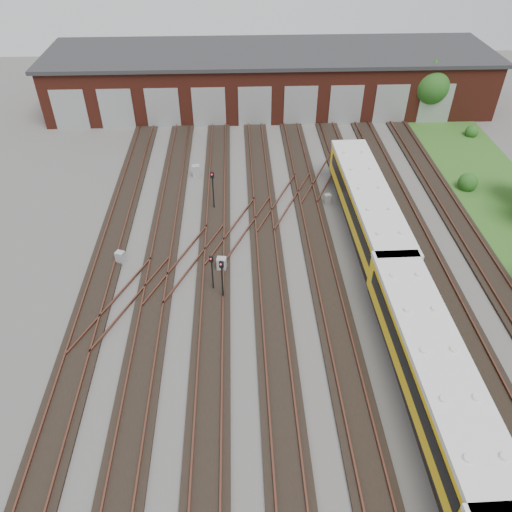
{
  "coord_description": "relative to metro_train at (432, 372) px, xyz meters",
  "views": [
    {
      "loc": [
        -4.09,
        -18.6,
        23.6
      ],
      "look_at": [
        -2.96,
        8.22,
        2.0
      ],
      "focal_mm": 35.0,
      "sensor_mm": 36.0,
      "label": 1
    }
  ],
  "objects": [
    {
      "name": "ground",
      "position": [
        -6.0,
        2.16,
        -2.1
      ],
      "size": [
        120.0,
        120.0,
        0.0
      ],
      "primitive_type": "plane",
      "color": "#4C4A47",
      "rests_on": "ground"
    },
    {
      "name": "track_network",
      "position": [
        -6.17,
        2.75,
        -2.0
      ],
      "size": [
        30.4,
        70.0,
        0.33
      ],
      "color": "black",
      "rests_on": "ground"
    },
    {
      "name": "maintenance_shed",
      "position": [
        -6.01,
        42.13,
        1.1
      ],
      "size": [
        51.0,
        12.5,
        6.35
      ],
      "color": "#572015",
      "rests_on": "ground"
    },
    {
      "name": "metro_train",
      "position": [
        0.0,
        0.0,
        0.0
      ],
      "size": [
        3.22,
        48.78,
        3.46
      ],
      "rotation": [
        0.0,
        0.0,
        0.01
      ],
      "color": "black",
      "rests_on": "ground"
    },
    {
      "name": "signal_mast_0",
      "position": [
        -12.15,
        19.43,
        0.16
      ],
      "size": [
        0.3,
        0.28,
        3.56
      ],
      "rotation": [
        0.0,
        0.0,
        -0.23
      ],
      "color": "black",
      "rests_on": "ground"
    },
    {
      "name": "signal_mast_1",
      "position": [
        -11.27,
        8.3,
        0.0
      ],
      "size": [
        0.31,
        0.3,
        3.29
      ],
      "rotation": [
        0.0,
        0.0,
        -0.42
      ],
      "color": "black",
      "rests_on": "ground"
    },
    {
      "name": "signal_mast_2",
      "position": [
        -11.97,
        9.21,
        -0.18
      ],
      "size": [
        0.28,
        0.27,
        3.01
      ],
      "rotation": [
        0.0,
        0.0,
        -0.38
      ],
      "color": "black",
      "rests_on": "ground"
    },
    {
      "name": "signal_mast_3",
      "position": [
        1.24,
        5.04,
        0.11
      ],
      "size": [
        0.31,
        0.29,
        3.45
      ],
      "rotation": [
        0.0,
        0.0,
        0.17
      ],
      "color": "black",
      "rests_on": "ground"
    },
    {
      "name": "relay_cabinet_0",
      "position": [
        -18.85,
        12.46,
        -1.59
      ],
      "size": [
        0.76,
        0.7,
        1.02
      ],
      "primitive_type": "cube",
      "rotation": [
        0.0,
        0.0,
        -0.38
      ],
      "color": "#95989A",
      "rests_on": "ground"
    },
    {
      "name": "relay_cabinet_1",
      "position": [
        -13.96,
        25.1,
        -1.54
      ],
      "size": [
        0.73,
        0.62,
        1.13
      ],
      "primitive_type": "cube",
      "rotation": [
        0.0,
        0.0,
        0.09
      ],
      "color": "#95989A",
      "rests_on": "ground"
    },
    {
      "name": "relay_cabinet_2",
      "position": [
        -11.41,
        11.34,
        -1.55
      ],
      "size": [
        0.72,
        0.62,
        1.1
      ],
      "primitive_type": "cube",
      "rotation": [
        0.0,
        0.0,
        -0.12
      ],
      "color": "#95989A",
      "rests_on": "ground"
    },
    {
      "name": "relay_cabinet_3",
      "position": [
        0.9,
        21.35,
        -1.65
      ],
      "size": [
        0.61,
        0.54,
        0.9
      ],
      "primitive_type": "cube",
      "rotation": [
        0.0,
        0.0,
        -0.17
      ],
      "color": "#95989A",
      "rests_on": "ground"
    },
    {
      "name": "relay_cabinet_4",
      "position": [
        -2.37,
        19.94,
        -1.66
      ],
      "size": [
        0.63,
        0.56,
        0.88
      ],
      "primitive_type": "cube",
      "rotation": [
        0.0,
        0.0,
        0.26
      ],
      "color": "#95989A",
      "rests_on": "ground"
    },
    {
      "name": "tree_0",
      "position": [
        11.41,
        37.16,
        2.26
      ],
      "size": [
        4.1,
        4.1,
        6.79
      ],
      "color": "#2F2115",
      "rests_on": "ground"
    },
    {
      "name": "bush_1",
      "position": [
        10.63,
        21.84,
        -1.24
      ],
      "size": [
        1.73,
        1.73,
        1.73
      ],
      "primitive_type": "sphere",
      "color": "#1C4112",
      "rests_on": "ground"
    },
    {
      "name": "bush_2",
      "position": [
        15.15,
        32.56,
        -1.43
      ],
      "size": [
        1.35,
        1.35,
        1.35
      ],
      "primitive_type": "sphere",
      "color": "#1C4112",
      "rests_on": "ground"
    }
  ]
}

